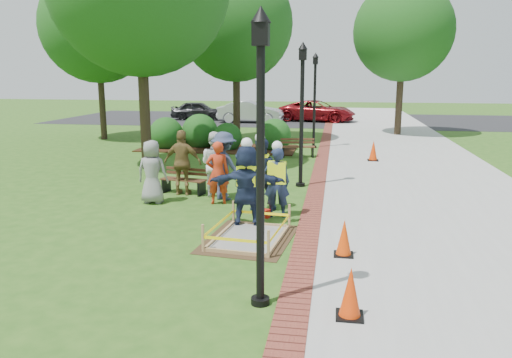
% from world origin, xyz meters
% --- Properties ---
extents(ground, '(100.00, 100.00, 0.00)m').
position_xyz_m(ground, '(0.00, 0.00, 0.00)').
color(ground, '#285116').
rests_on(ground, ground).
extents(sidewalk, '(6.00, 60.00, 0.02)m').
position_xyz_m(sidewalk, '(5.00, 10.00, 0.01)').
color(sidewalk, '#9E9E99').
rests_on(sidewalk, ground).
extents(brick_edging, '(0.50, 60.00, 0.03)m').
position_xyz_m(brick_edging, '(1.75, 10.00, 0.01)').
color(brick_edging, maroon).
rests_on(brick_edging, ground).
extents(mulch_bed, '(7.00, 3.00, 0.05)m').
position_xyz_m(mulch_bed, '(-3.00, 12.00, 0.02)').
color(mulch_bed, '#381E0F').
rests_on(mulch_bed, ground).
extents(parking_lot, '(36.00, 12.00, 0.01)m').
position_xyz_m(parking_lot, '(0.00, 27.00, 0.00)').
color(parking_lot, black).
rests_on(parking_lot, ground).
extents(wet_concrete_pad, '(1.94, 2.47, 0.55)m').
position_xyz_m(wet_concrete_pad, '(0.57, -0.12, 0.23)').
color(wet_concrete_pad, '#47331E').
rests_on(wet_concrete_pad, ground).
extents(bench_near, '(1.38, 0.69, 0.71)m').
position_xyz_m(bench_near, '(-1.98, 3.55, 0.23)').
color(bench_near, brown).
rests_on(bench_near, ground).
extents(bench_far, '(1.44, 0.69, 0.75)m').
position_xyz_m(bench_far, '(0.74, 10.35, 0.24)').
color(bench_far, brown).
rests_on(bench_far, ground).
extents(cone_front, '(0.39, 0.39, 0.76)m').
position_xyz_m(cone_front, '(2.56, -3.23, 0.37)').
color(cone_front, black).
rests_on(cone_front, ground).
extents(cone_back, '(0.36, 0.36, 0.72)m').
position_xyz_m(cone_back, '(2.50, -0.79, 0.35)').
color(cone_back, black).
rests_on(cone_back, ground).
extents(cone_far, '(0.41, 0.41, 0.80)m').
position_xyz_m(cone_far, '(3.72, 9.87, 0.39)').
color(cone_far, black).
rests_on(cone_far, ground).
extents(toolbox, '(0.42, 0.30, 0.19)m').
position_xyz_m(toolbox, '(0.60, 1.55, 0.09)').
color(toolbox, '#B4180D').
rests_on(toolbox, ground).
extents(lamp_near, '(0.28, 0.28, 4.26)m').
position_xyz_m(lamp_near, '(1.25, -3.00, 2.48)').
color(lamp_near, black).
rests_on(lamp_near, ground).
extents(lamp_mid, '(0.28, 0.28, 4.26)m').
position_xyz_m(lamp_mid, '(1.25, 5.00, 2.48)').
color(lamp_mid, black).
rests_on(lamp_mid, ground).
extents(lamp_far, '(0.28, 0.28, 4.26)m').
position_xyz_m(lamp_far, '(1.25, 13.00, 2.48)').
color(lamp_far, black).
rests_on(lamp_far, ground).
extents(tree_back, '(5.49, 5.49, 8.41)m').
position_xyz_m(tree_back, '(-2.68, 14.70, 5.65)').
color(tree_back, '#3D2D1E').
rests_on(tree_back, ground).
extents(tree_right, '(5.29, 5.29, 8.18)m').
position_xyz_m(tree_right, '(5.61, 18.73, 5.52)').
color(tree_right, '#3D2D1E').
rests_on(tree_right, ground).
extents(tree_far, '(5.60, 5.60, 8.45)m').
position_xyz_m(tree_far, '(-9.65, 14.37, 5.64)').
color(tree_far, '#3D2D1E').
rests_on(tree_far, ground).
extents(shrub_a, '(1.54, 1.54, 1.54)m').
position_xyz_m(shrub_a, '(-5.36, 11.78, 0.00)').
color(shrub_a, '#1D4D16').
rests_on(shrub_a, ground).
extents(shrub_b, '(1.65, 1.65, 1.65)m').
position_xyz_m(shrub_b, '(-3.96, 12.42, 0.00)').
color(shrub_b, '#1D4D16').
rests_on(shrub_b, ground).
extents(shrub_c, '(1.31, 1.31, 1.31)m').
position_xyz_m(shrub_c, '(-2.53, 11.80, 0.00)').
color(shrub_c, '#1D4D16').
rests_on(shrub_c, ground).
extents(shrub_d, '(1.50, 1.50, 1.50)m').
position_xyz_m(shrub_d, '(-0.46, 12.17, 0.00)').
color(shrub_d, '#1D4D16').
rests_on(shrub_d, ground).
extents(shrub_e, '(0.93, 0.93, 0.93)m').
position_xyz_m(shrub_e, '(-3.08, 12.90, 0.00)').
color(shrub_e, '#1D4D16').
rests_on(shrub_e, ground).
extents(casual_person_a, '(0.54, 0.36, 1.67)m').
position_xyz_m(casual_person_a, '(-2.46, 2.39, 0.84)').
color(casual_person_a, gray).
rests_on(casual_person_a, ground).
extents(casual_person_b, '(0.61, 0.48, 1.65)m').
position_xyz_m(casual_person_b, '(-0.74, 2.60, 0.83)').
color(casual_person_b, red).
rests_on(casual_person_b, ground).
extents(casual_person_c, '(0.69, 0.59, 1.81)m').
position_xyz_m(casual_person_c, '(-1.00, 3.36, 0.91)').
color(casual_person_c, silver).
rests_on(casual_person_c, ground).
extents(casual_person_d, '(0.59, 0.38, 1.83)m').
position_xyz_m(casual_person_d, '(-1.94, 3.41, 0.92)').
color(casual_person_d, brown).
rests_on(casual_person_d, ground).
extents(casual_person_e, '(0.70, 0.61, 1.85)m').
position_xyz_m(casual_person_e, '(-0.68, 3.04, 0.92)').
color(casual_person_e, '#2E3751').
rests_on(casual_person_e, ground).
extents(hivis_worker_a, '(0.63, 0.44, 2.00)m').
position_xyz_m(hivis_worker_a, '(0.35, 0.84, 0.98)').
color(hivis_worker_a, '#18213F').
rests_on(hivis_worker_a, ground).
extents(hivis_worker_b, '(0.58, 0.41, 1.83)m').
position_xyz_m(hivis_worker_b, '(0.93, 1.63, 0.91)').
color(hivis_worker_b, '#1B2747').
rests_on(hivis_worker_b, ground).
extents(hivis_worker_c, '(0.68, 0.57, 1.96)m').
position_xyz_m(hivis_worker_c, '(0.44, 2.17, 0.97)').
color(hivis_worker_c, '#1A2B44').
rests_on(hivis_worker_c, ground).
extents(parked_car_a, '(2.31, 4.63, 1.46)m').
position_xyz_m(parked_car_a, '(-7.73, 25.61, 0.00)').
color(parked_car_a, black).
rests_on(parked_car_a, ground).
extents(parked_car_b, '(2.26, 4.99, 1.61)m').
position_xyz_m(parked_car_b, '(-3.62, 24.12, 0.00)').
color(parked_car_b, '#BCBCC1').
rests_on(parked_car_b, ground).
extents(parked_car_c, '(3.09, 5.25, 1.60)m').
position_xyz_m(parked_car_c, '(0.87, 25.78, 0.00)').
color(parked_car_c, maroon).
rests_on(parked_car_c, ground).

